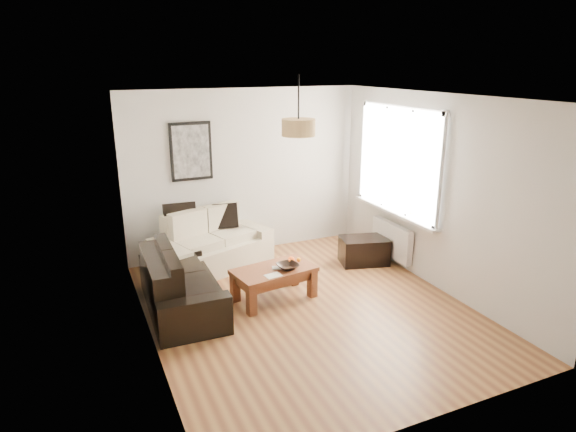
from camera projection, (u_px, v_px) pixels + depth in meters
name	position (u px, v px, depth m)	size (l,w,h in m)	color
floor	(307.00, 308.00, 6.23)	(4.50, 4.50, 0.00)	brown
ceiling	(310.00, 97.00, 5.46)	(3.80, 4.50, 0.00)	white
wall_back	(245.00, 173.00, 7.81)	(3.80, 0.04, 2.60)	silver
wall_front	(436.00, 284.00, 3.89)	(3.80, 0.04, 2.60)	silver
wall_left	(144.00, 231.00, 5.11)	(0.04, 4.50, 2.60)	silver
wall_right	(436.00, 193.00, 6.59)	(0.04, 4.50, 2.60)	silver
window_bay	(399.00, 161.00, 7.18)	(0.14, 1.90, 1.60)	white
radiator	(392.00, 240.00, 7.53)	(0.10, 0.90, 0.52)	white
poster	(191.00, 151.00, 7.33)	(0.62, 0.04, 0.87)	black
pendant_shade	(298.00, 127.00, 5.83)	(0.40, 0.40, 0.20)	tan
loveseat_cream	(212.00, 241.00, 7.38)	(1.68, 0.91, 0.83)	#B9B395
sofa_leather	(181.00, 282.00, 6.12)	(1.70, 0.83, 0.73)	black
coffee_table	(274.00, 284.00, 6.43)	(1.04, 0.57, 0.43)	brown
ottoman	(364.00, 250.00, 7.59)	(0.71, 0.46, 0.41)	black
cushion_left	(180.00, 219.00, 7.30)	(0.47, 0.14, 0.47)	black
cushion_right	(225.00, 216.00, 7.58)	(0.38, 0.12, 0.38)	black
fruit_bowl	(288.00, 266.00, 6.35)	(0.27, 0.27, 0.07)	black
orange_a	(291.00, 260.00, 6.54)	(0.09, 0.09, 0.09)	#FF5D15
orange_b	(299.00, 260.00, 6.54)	(0.06, 0.06, 0.06)	orange
orange_c	(289.00, 261.00, 6.50)	(0.06, 0.06, 0.06)	#FF5C15
papers	(273.00, 275.00, 6.15)	(0.20, 0.14, 0.01)	white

